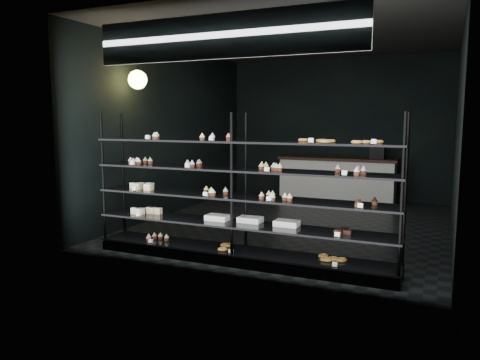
{
  "coord_description": "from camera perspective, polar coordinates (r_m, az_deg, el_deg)",
  "views": [
    {
      "loc": [
        2.38,
        -7.77,
        1.84
      ],
      "look_at": [
        -0.23,
        -1.9,
        0.99
      ],
      "focal_mm": 35.0,
      "sensor_mm": 36.0,
      "label": 1
    }
  ],
  "objects": [
    {
      "name": "display_shelf",
      "position": [
        5.96,
        -0.36,
        -4.16
      ],
      "size": [
        4.0,
        0.5,
        1.91
      ],
      "color": "black",
      "rests_on": "room"
    },
    {
      "name": "room",
      "position": [
        8.13,
        6.98,
        5.8
      ],
      "size": [
        5.01,
        6.01,
        3.2
      ],
      "color": "black",
      "rests_on": "ground"
    },
    {
      "name": "service_counter",
      "position": [
        10.59,
        11.81,
        0.13
      ],
      "size": [
        2.58,
        0.65,
        1.23
      ],
      "color": "beige",
      "rests_on": "room"
    },
    {
      "name": "pendant_lamp",
      "position": [
        7.79,
        -12.38,
        11.87
      ],
      "size": [
        0.29,
        0.29,
        0.88
      ],
      "color": "black",
      "rests_on": "room"
    },
    {
      "name": "signage",
      "position": [
        5.47,
        -2.28,
        17.11
      ],
      "size": [
        3.3,
        0.05,
        0.5
      ],
      "color": "#0B0E39",
      "rests_on": "room"
    }
  ]
}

